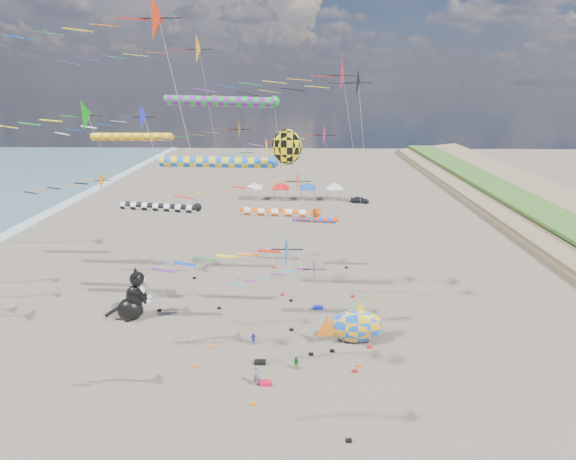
% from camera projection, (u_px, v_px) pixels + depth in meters
% --- Properties ---
extents(ground, '(260.00, 260.00, 0.00)m').
position_uv_depth(ground, '(258.00, 440.00, 27.75)').
color(ground, brown).
rests_on(ground, ground).
extents(delta_kite_0, '(10.07, 1.79, 13.75)m').
position_uv_depth(delta_kite_0, '(96.00, 185.00, 39.57)').
color(delta_kite_0, orange).
rests_on(delta_kite_0, ground).
extents(delta_kite_1, '(16.63, 3.05, 23.19)m').
position_uv_depth(delta_kite_1, '(331.00, 78.00, 38.89)').
color(delta_kite_1, red).
rests_on(delta_kite_1, ground).
extents(delta_kite_2, '(9.45, 1.90, 19.74)m').
position_uv_depth(delta_kite_2, '(139.00, 121.00, 31.73)').
color(delta_kite_2, '#1D23CD').
rests_on(delta_kite_2, ground).
extents(delta_kite_3, '(10.06, 1.71, 14.45)m').
position_uv_depth(delta_kite_3, '(237.00, 158.00, 49.38)').
color(delta_kite_3, '#1C96C8').
rests_on(delta_kite_3, ground).
extents(delta_kite_4, '(7.79, 1.90, 9.37)m').
position_uv_depth(delta_kite_4, '(320.00, 274.00, 31.77)').
color(delta_kite_4, '#7A1B98').
rests_on(delta_kite_4, ground).
extents(delta_kite_5, '(11.09, 2.31, 17.59)m').
position_uv_depth(delta_kite_5, '(317.00, 138.00, 41.26)').
color(delta_kite_5, '#E01545').
rests_on(delta_kite_5, ground).
extents(delta_kite_6, '(12.95, 2.04, 15.45)m').
position_uv_depth(delta_kite_6, '(283.00, 189.00, 30.65)').
color(delta_kite_6, '#FF571B').
rests_on(delta_kite_6, ground).
extents(delta_kite_7, '(9.46, 1.80, 13.93)m').
position_uv_depth(delta_kite_7, '(282.00, 249.00, 23.73)').
color(delta_kite_7, blue).
rests_on(delta_kite_7, ground).
extents(delta_kite_8, '(14.55, 2.47, 22.33)m').
position_uv_depth(delta_kite_8, '(332.00, 86.00, 35.06)').
color(delta_kite_8, black).
rests_on(delta_kite_8, ground).
extents(delta_kite_9, '(12.88, 2.61, 25.54)m').
position_uv_depth(delta_kite_9, '(157.00, 23.00, 23.33)').
color(delta_kite_9, red).
rests_on(delta_kite_9, ground).
extents(delta_kite_10, '(12.30, 2.10, 20.17)m').
position_uv_depth(delta_kite_10, '(96.00, 119.00, 29.09)').
color(delta_kite_10, '#0E8B13').
rests_on(delta_kite_10, ground).
extents(delta_kite_11, '(13.06, 2.33, 18.08)m').
position_uv_depth(delta_kite_11, '(224.00, 133.00, 41.52)').
color(delta_kite_11, gold).
rests_on(delta_kite_11, ground).
extents(delta_kite_12, '(16.02, 2.94, 25.60)m').
position_uv_depth(delta_kite_12, '(189.00, 51.00, 43.15)').
color(delta_kite_12, orange).
rests_on(delta_kite_12, ground).
extents(windsock_0, '(6.61, 0.69, 6.35)m').
position_uv_depth(windsock_0, '(317.00, 220.00, 51.64)').
color(windsock_0, red).
rests_on(windsock_0, ground).
extents(windsock_1, '(11.38, 0.92, 19.92)m').
position_uv_depth(windsock_1, '(225.00, 102.00, 39.41)').
color(windsock_1, green).
rests_on(windsock_1, ground).
extents(windsock_2, '(10.61, 0.89, 15.48)m').
position_uv_depth(windsock_2, '(222.00, 163.00, 35.41)').
color(windsock_2, blue).
rests_on(windsock_2, ground).
extents(windsock_3, '(9.78, 0.86, 16.19)m').
position_uv_depth(windsock_3, '(135.00, 137.00, 45.80)').
color(windsock_3, orange).
rests_on(windsock_3, ground).
extents(windsock_4, '(8.62, 0.82, 10.67)m').
position_uv_depth(windsock_4, '(164.00, 208.00, 40.71)').
color(windsock_4, black).
rests_on(windsock_4, ground).
extents(windsock_5, '(7.37, 0.65, 12.19)m').
position_uv_depth(windsock_5, '(283.00, 214.00, 33.22)').
color(windsock_5, '#EF5510').
rests_on(windsock_5, ground).
extents(angelfish_kite, '(3.74, 3.02, 17.79)m').
position_uv_depth(angelfish_kite, '(284.00, 149.00, 33.21)').
color(angelfish_kite, yellow).
rests_on(angelfish_kite, ground).
extents(cat_inflatable, '(4.00, 2.82, 4.89)m').
position_uv_depth(cat_inflatable, '(131.00, 294.00, 41.36)').
color(cat_inflatable, black).
rests_on(cat_inflatable, ground).
extents(fish_inflatable, '(6.13, 2.76, 3.84)m').
position_uv_depth(fish_inflatable, '(356.00, 326.00, 37.87)').
color(fish_inflatable, blue).
rests_on(fish_inflatable, ground).
extents(person_adult, '(0.67, 0.55, 1.59)m').
position_uv_depth(person_adult, '(257.00, 376.00, 32.48)').
color(person_adult, slate).
rests_on(person_adult, ground).
extents(child_green, '(0.60, 0.51, 1.08)m').
position_uv_depth(child_green, '(296.00, 364.00, 34.36)').
color(child_green, '#1D6F28').
rests_on(child_green, ground).
extents(child_blue, '(0.69, 0.44, 1.08)m').
position_uv_depth(child_blue, '(253.00, 339.00, 37.70)').
color(child_blue, '#23359D').
rests_on(child_blue, ground).
extents(kite_bag_0, '(0.90, 0.44, 0.30)m').
position_uv_depth(kite_bag_0, '(266.00, 383.00, 32.72)').
color(kite_bag_0, red).
rests_on(kite_bag_0, ground).
extents(kite_bag_1, '(0.90, 0.44, 0.30)m').
position_uv_depth(kite_bag_1, '(260.00, 362.00, 35.18)').
color(kite_bag_1, black).
rests_on(kite_bag_1, ground).
extents(kite_bag_2, '(0.90, 0.44, 0.30)m').
position_uv_depth(kite_bag_2, '(318.00, 308.00, 43.74)').
color(kite_bag_2, '#1219B9').
rests_on(kite_bag_2, ground).
extents(tent_row, '(19.20, 4.20, 3.80)m').
position_uv_depth(tent_row, '(294.00, 183.00, 83.72)').
color(tent_row, white).
rests_on(tent_row, ground).
extents(parked_car, '(3.70, 2.15, 1.18)m').
position_uv_depth(parked_car, '(360.00, 200.00, 82.33)').
color(parked_car, '#26262D').
rests_on(parked_car, ground).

